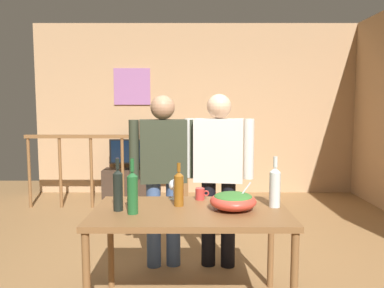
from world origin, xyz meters
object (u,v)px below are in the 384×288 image
stair_railing (136,162)px  wine_bottle_green (134,192)px  person_standing_left (164,167)px  tv_console (133,183)px  salad_bowl (234,200)px  wine_bottle_dark (119,189)px  mug_red (202,194)px  framed_picture (133,87)px  wine_bottle_clear (276,186)px  serving_table (192,220)px  wine_glass (175,186)px  wine_bottle_amber (180,188)px  person_standing_right (220,165)px  flat_screen_tv (132,152)px

stair_railing → wine_bottle_green: (0.42, -2.85, 0.23)m
person_standing_left → tv_console: bearing=-83.7°
salad_bowl → wine_bottle_dark: (-0.81, -0.02, 0.08)m
person_standing_left → mug_red: bearing=115.6°
framed_picture → wine_bottle_clear: framed_picture is taller
serving_table → wine_bottle_dark: size_ratio=3.71×
wine_bottle_dark → wine_glass: bearing=40.4°
wine_bottle_dark → wine_bottle_clear: bearing=5.0°
stair_railing → person_standing_left: bearing=-74.2°
framed_picture → salad_bowl: 4.02m
serving_table → wine_bottle_green: (-0.39, -0.10, 0.23)m
wine_bottle_dark → wine_bottle_amber: (0.42, 0.13, -0.02)m
stair_railing → person_standing_right: bearing=-61.8°
wine_bottle_clear → wine_bottle_dark: bearing=-175.0°
mug_red → framed_picture: bearing=107.3°
wine_glass → salad_bowl: bearing=-34.4°
wine_bottle_green → salad_bowl: bearing=7.9°
salad_bowl → wine_bottle_amber: 0.40m
flat_screen_tv → serving_table: 3.49m
salad_bowl → wine_bottle_dark: 0.81m
wine_glass → serving_table: bearing=-65.7°
wine_bottle_clear → person_standing_right: bearing=117.6°
serving_table → person_standing_left: person_standing_left is taller
wine_glass → person_standing_left: bearing=104.3°
flat_screen_tv → wine_glass: size_ratio=4.33×
wine_bottle_amber → person_standing_right: size_ratio=0.20×
serving_table → framed_picture: bearing=105.0°
tv_console → serving_table: serving_table is taller
salad_bowl → wine_glass: salad_bowl is taller
salad_bowl → flat_screen_tv: bearing=110.6°
framed_picture → tv_console: bearing=-86.5°
salad_bowl → person_standing_right: size_ratio=0.21×
flat_screen_tv → wine_bottle_clear: (1.57, -3.28, 0.16)m
tv_console → wine_bottle_dark: size_ratio=2.42×
mug_red → person_standing_right: 0.53m
mug_red → flat_screen_tv: bearing=108.7°
wine_bottle_clear → wine_bottle_amber: bearing=177.6°
wine_bottle_clear → person_standing_left: 1.10m
wine_bottle_amber → person_standing_left: size_ratio=0.20×
wine_bottle_dark → wine_bottle_green: bearing=-33.4°
person_standing_right → wine_bottle_clear: bearing=126.4°
salad_bowl → wine_bottle_dark: size_ratio=0.88×
wine_bottle_green → wine_bottle_clear: bearing=9.7°
salad_bowl → wine_bottle_amber: (-0.39, 0.10, 0.06)m
flat_screen_tv → wine_bottle_dark: 3.41m
salad_bowl → mug_red: bearing=128.2°
tv_console → wine_glass: (0.83, -3.09, 0.62)m
stair_railing → wine_bottle_amber: stair_railing is taller
stair_railing → salad_bowl: (1.11, -2.75, 0.15)m
person_standing_left → wine_bottle_clear: bearing=132.6°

